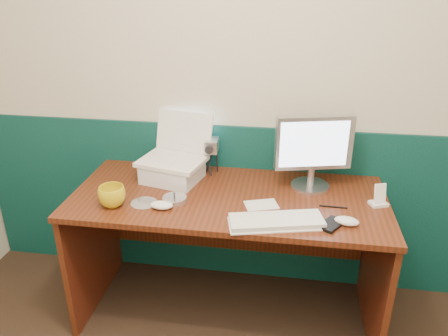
% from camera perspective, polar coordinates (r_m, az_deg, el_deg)
% --- Properties ---
extents(back_wall, '(3.50, 0.04, 2.50)m').
position_cam_1_polar(back_wall, '(2.39, 5.37, 11.02)').
color(back_wall, beige).
rests_on(back_wall, ground).
extents(wainscot, '(3.48, 0.02, 1.00)m').
position_cam_1_polar(wainscot, '(2.65, 4.73, -5.01)').
color(wainscot, '#062E23').
rests_on(wainscot, ground).
extents(desk, '(1.60, 0.70, 0.75)m').
position_cam_1_polar(desk, '(2.43, 0.55, -11.43)').
color(desk, '#391D0A').
rests_on(desk, ground).
extents(laptop_riser, '(0.34, 0.30, 0.10)m').
position_cam_1_polar(laptop_riser, '(2.39, -6.74, -0.45)').
color(laptop_riser, silver).
rests_on(laptop_riser, desk).
extents(laptop, '(0.38, 0.32, 0.28)m').
position_cam_1_polar(laptop, '(2.32, -6.97, 3.79)').
color(laptop, white).
rests_on(laptop, laptop_riser).
extents(monitor, '(0.41, 0.20, 0.39)m').
position_cam_1_polar(monitor, '(2.28, 11.54, 1.94)').
color(monitor, '#ABAAAF').
rests_on(monitor, desk).
extents(keyboard, '(0.44, 0.24, 0.02)m').
position_cam_1_polar(keyboard, '(2.00, 6.85, -7.00)').
color(keyboard, white).
rests_on(keyboard, desk).
extents(mouse_right, '(0.12, 0.08, 0.04)m').
position_cam_1_polar(mouse_right, '(2.05, 15.74, -6.68)').
color(mouse_right, silver).
rests_on(mouse_right, desk).
extents(mouse_left, '(0.11, 0.07, 0.04)m').
position_cam_1_polar(mouse_left, '(2.13, -8.17, -4.83)').
color(mouse_left, white).
rests_on(mouse_left, desk).
extents(mug, '(0.16, 0.16, 0.10)m').
position_cam_1_polar(mug, '(2.18, -14.42, -3.59)').
color(mug, gold).
rests_on(mug, desk).
extents(camcorder, '(0.10, 0.14, 0.21)m').
position_cam_1_polar(camcorder, '(2.44, -1.60, 1.62)').
color(camcorder, silver).
rests_on(camcorder, desk).
extents(cd_spindle, '(0.12, 0.12, 0.03)m').
position_cam_1_polar(cd_spindle, '(2.18, -6.47, -4.08)').
color(cd_spindle, silver).
rests_on(cd_spindle, desk).
extents(cd_loose_a, '(0.13, 0.13, 0.00)m').
position_cam_1_polar(cd_loose_a, '(2.20, -10.39, -4.50)').
color(cd_loose_a, '#B2B8C3').
rests_on(cd_loose_a, desk).
extents(pen, '(0.13, 0.01, 0.01)m').
position_cam_1_polar(pen, '(2.19, 14.08, -4.93)').
color(pen, black).
rests_on(pen, desk).
extents(papers, '(0.18, 0.15, 0.00)m').
position_cam_1_polar(papers, '(2.15, 4.89, -4.83)').
color(papers, silver).
rests_on(papers, desk).
extents(dock, '(0.10, 0.09, 0.02)m').
position_cam_1_polar(dock, '(2.27, 19.51, -4.41)').
color(dock, white).
rests_on(dock, desk).
extents(music_player, '(0.06, 0.05, 0.10)m').
position_cam_1_polar(music_player, '(2.24, 19.71, -3.15)').
color(music_player, white).
rests_on(music_player, dock).
extents(pda, '(0.13, 0.15, 0.01)m').
position_cam_1_polar(pda, '(2.03, 13.84, -7.17)').
color(pda, black).
rests_on(pda, desk).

